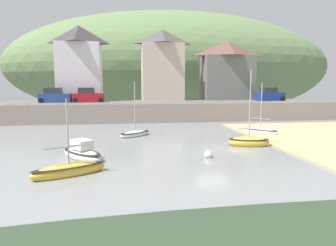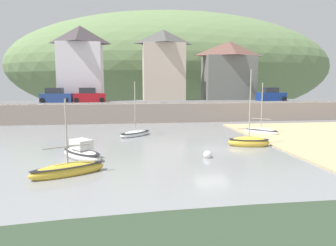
{
  "view_description": "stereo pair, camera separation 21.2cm",
  "coord_description": "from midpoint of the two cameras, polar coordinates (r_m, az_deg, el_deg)",
  "views": [
    {
      "loc": [
        -6.45,
        -21.53,
        4.87
      ],
      "look_at": [
        -2.89,
        3.43,
        1.6
      ],
      "focal_mm": 32.4,
      "sensor_mm": 36.0,
      "label": 1
    },
    {
      "loc": [
        -6.24,
        -21.56,
        4.87
      ],
      "look_at": [
        -2.89,
        3.43,
        1.6
      ],
      "focal_mm": 32.4,
      "sensor_mm": 36.0,
      "label": 2
    }
  ],
  "objects": [
    {
      "name": "parked_car_near_slipway",
      "position": [
        43.3,
        -20.14,
        4.73
      ],
      "size": [
        4.16,
        1.85,
        1.95
      ],
      "rotation": [
        0.0,
        0.0,
        -0.04
      ],
      "color": "navy",
      "rests_on": "ground"
    },
    {
      "name": "sailboat_far_left",
      "position": [
        30.97,
        17.25,
        -1.49
      ],
      "size": [
        3.15,
        3.04,
        5.13
      ],
      "rotation": [
        0.0,
        0.0,
        -0.75
      ],
      "color": "white",
      "rests_on": "ground"
    },
    {
      "name": "motorboat_with_cabin",
      "position": [
        24.82,
        15.19,
        -3.43
      ],
      "size": [
        3.41,
        1.95,
        6.2
      ],
      "rotation": [
        0.0,
        0.0,
        -0.2
      ],
      "color": "gold",
      "rests_on": "ground"
    },
    {
      "name": "waterfront_building_left",
      "position": [
        47.31,
        -15.93,
        10.83
      ],
      "size": [
        6.39,
        5.84,
        10.88
      ],
      "color": "white",
      "rests_on": "ground"
    },
    {
      "name": "parked_car_end_of_row",
      "position": [
        47.23,
        18.91,
        4.97
      ],
      "size": [
        4.24,
        2.08,
        1.95
      ],
      "rotation": [
        0.0,
        0.0,
        0.09
      ],
      "color": "navy",
      "rests_on": "ground"
    },
    {
      "name": "fishing_boat_green",
      "position": [
        28.73,
        -5.95,
        -1.95
      ],
      "size": [
        3.53,
        3.39,
        5.23
      ],
      "rotation": [
        0.0,
        0.0,
        0.74
      ],
      "color": "white",
      "rests_on": "ground"
    },
    {
      "name": "quay_seawall",
      "position": [
        39.72,
        1.6,
        2.3
      ],
      "size": [
        48.0,
        9.4,
        2.4
      ],
      "color": "gray",
      "rests_on": "ground"
    },
    {
      "name": "parked_car_by_wall",
      "position": [
        42.58,
        -14.43,
        4.91
      ],
      "size": [
        4.13,
        1.82,
        1.95
      ],
      "rotation": [
        0.0,
        0.0,
        0.02
      ],
      "color": "#AC171F",
      "rests_on": "ground"
    },
    {
      "name": "ground",
      "position": [
        15.03,
        24.4,
        -11.55
      ],
      "size": [
        48.0,
        41.0,
        0.61
      ],
      "color": "gray"
    },
    {
      "name": "hillside_backdrop",
      "position": [
        77.77,
        1.16,
        10.48
      ],
      "size": [
        80.0,
        44.0,
        25.92
      ],
      "color": "#678352",
      "rests_on": "ground"
    },
    {
      "name": "mooring_buoy",
      "position": [
        20.43,
        7.74,
        -5.97
      ],
      "size": [
        0.58,
        0.58,
        0.58
      ],
      "color": "silver",
      "rests_on": "ground"
    },
    {
      "name": "sailboat_blue_trim",
      "position": [
        17.26,
        -17.96,
        -8.39
      ],
      "size": [
        4.02,
        2.68,
        4.3
      ],
      "rotation": [
        0.0,
        0.0,
        0.46
      ],
      "color": "gold",
      "rests_on": "ground"
    },
    {
      "name": "waterfront_building_right",
      "position": [
        49.46,
        11.43,
        9.75
      ],
      "size": [
        8.07,
        4.83,
        9.08
      ],
      "color": "slate",
      "rests_on": "ground"
    },
    {
      "name": "dinghy_open_wooden",
      "position": [
        20.75,
        -15.65,
        -5.48
      ],
      "size": [
        3.51,
        3.85,
        1.44
      ],
      "rotation": [
        0.0,
        0.0,
        -0.88
      ],
      "color": "white",
      "rests_on": "ground"
    },
    {
      "name": "waterfront_building_centre",
      "position": [
        47.18,
        -0.74,
        10.94
      ],
      "size": [
        6.5,
        4.74,
        10.59
      ],
      "color": "beige",
      "rests_on": "ground"
    }
  ]
}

